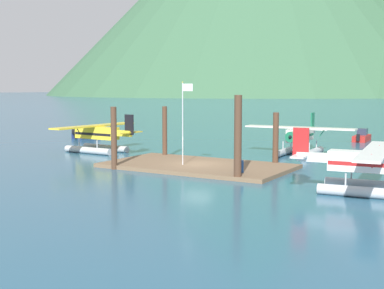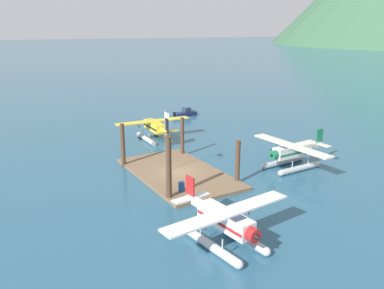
{
  "view_description": "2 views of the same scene",
  "coord_description": "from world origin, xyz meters",
  "px_view_note": "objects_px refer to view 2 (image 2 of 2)",
  "views": [
    {
      "loc": [
        20.54,
        -35.5,
        6.3
      ],
      "look_at": [
        -0.7,
        0.32,
        1.78
      ],
      "focal_mm": 48.75,
      "sensor_mm": 36.0,
      "label": 1
    },
    {
      "loc": [
        34.44,
        -18.19,
        14.62
      ],
      "look_at": [
        -1.73,
        2.69,
        2.44
      ],
      "focal_mm": 37.08,
      "sensor_mm": 36.0,
      "label": 2
    }
  ],
  "objects_px": {
    "fuel_drum": "(182,187)",
    "seaplane_cream_bow_right": "(292,154)",
    "seaplane_white_stbd_aft": "(225,224)",
    "seaplane_yellow_port_fwd": "(154,129)",
    "flagpole": "(166,135)",
    "boat_navy_open_west": "(186,113)"
  },
  "relations": [
    {
      "from": "seaplane_yellow_port_fwd",
      "to": "boat_navy_open_west",
      "type": "height_order",
      "value": "seaplane_yellow_port_fwd"
    },
    {
      "from": "fuel_drum",
      "to": "seaplane_cream_bow_right",
      "type": "height_order",
      "value": "seaplane_cream_bow_right"
    },
    {
      "from": "seaplane_cream_bow_right",
      "to": "fuel_drum",
      "type": "bearing_deg",
      "value": -88.62
    },
    {
      "from": "seaplane_white_stbd_aft",
      "to": "seaplane_yellow_port_fwd",
      "type": "height_order",
      "value": "same"
    },
    {
      "from": "flagpole",
      "to": "boat_navy_open_west",
      "type": "bearing_deg",
      "value": 146.89
    },
    {
      "from": "seaplane_yellow_port_fwd",
      "to": "boat_navy_open_west",
      "type": "xyz_separation_m",
      "value": [
        -11.48,
        11.31,
        -1.09
      ]
    },
    {
      "from": "fuel_drum",
      "to": "seaplane_white_stbd_aft",
      "type": "bearing_deg",
      "value": -9.66
    },
    {
      "from": "seaplane_cream_bow_right",
      "to": "boat_navy_open_west",
      "type": "xyz_separation_m",
      "value": [
        -29.41,
        3.16,
        -1.09
      ]
    },
    {
      "from": "fuel_drum",
      "to": "boat_navy_open_west",
      "type": "bearing_deg",
      "value": 150.22
    },
    {
      "from": "fuel_drum",
      "to": "boat_navy_open_west",
      "type": "distance_m",
      "value": 34.27
    },
    {
      "from": "flagpole",
      "to": "seaplane_white_stbd_aft",
      "type": "xyz_separation_m",
      "value": [
        14.68,
        -2.69,
        -2.74
      ]
    },
    {
      "from": "seaplane_yellow_port_fwd",
      "to": "boat_navy_open_west",
      "type": "bearing_deg",
      "value": 135.44
    },
    {
      "from": "fuel_drum",
      "to": "seaplane_yellow_port_fwd",
      "type": "bearing_deg",
      "value": 162.63
    },
    {
      "from": "flagpole",
      "to": "seaplane_white_stbd_aft",
      "type": "height_order",
      "value": "flagpole"
    },
    {
      "from": "seaplane_cream_bow_right",
      "to": "boat_navy_open_west",
      "type": "height_order",
      "value": "seaplane_cream_bow_right"
    },
    {
      "from": "seaplane_white_stbd_aft",
      "to": "seaplane_yellow_port_fwd",
      "type": "bearing_deg",
      "value": 165.18
    },
    {
      "from": "seaplane_cream_bow_right",
      "to": "seaplane_yellow_port_fwd",
      "type": "bearing_deg",
      "value": -155.56
    },
    {
      "from": "seaplane_white_stbd_aft",
      "to": "boat_navy_open_west",
      "type": "relative_size",
      "value": 2.15
    },
    {
      "from": "seaplane_white_stbd_aft",
      "to": "seaplane_cream_bow_right",
      "type": "relative_size",
      "value": 1.0
    },
    {
      "from": "fuel_drum",
      "to": "seaplane_cream_bow_right",
      "type": "xyz_separation_m",
      "value": [
        -0.33,
        13.86,
        0.84
      ]
    },
    {
      "from": "flagpole",
      "to": "fuel_drum",
      "type": "relative_size",
      "value": 7.39
    },
    {
      "from": "seaplane_cream_bow_right",
      "to": "boat_navy_open_west",
      "type": "bearing_deg",
      "value": 173.87
    }
  ]
}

